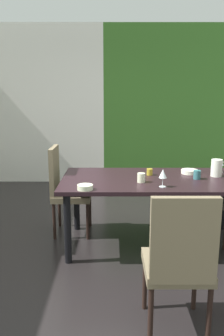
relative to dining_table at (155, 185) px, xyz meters
name	(u,v)px	position (x,y,z in m)	size (l,w,h in m)	color
ground_plane	(81,263)	(-0.77, -0.40, -0.69)	(5.45, 6.32, 0.02)	black
back_panel_interior	(25,106)	(-2.06, 2.71, 0.74)	(2.88, 0.10, 2.83)	silver
garden_window_panel	(174,106)	(0.67, 2.71, 0.74)	(2.57, 0.10, 2.83)	#356524
dining_table	(155,185)	(0.00, 0.00, 0.00)	(1.99, 1.02, 0.75)	black
chair_left_far	(65,187)	(-1.02, 0.31, -0.11)	(0.45, 0.44, 1.04)	#6F6148
chair_head_near	(179,259)	(-0.02, -1.40, -0.11)	(0.44, 0.44, 1.03)	#6F6148
wine_glass_center	(163,174)	(0.02, -0.33, 0.20)	(0.08, 0.08, 0.17)	silver
wine_glass_north	(220,163)	(0.77, 0.27, 0.19)	(0.08, 0.08, 0.15)	silver
serving_bowl_near_window	(189,172)	(0.41, 0.21, 0.10)	(0.19, 0.19, 0.04)	white
serving_bowl_right	(85,187)	(-0.72, -0.42, 0.10)	(0.15, 0.15, 0.05)	beige
cup_corner	(149,172)	(-0.05, 0.14, 0.11)	(0.07, 0.07, 0.07)	#A79228
cup_front	(141,178)	(-0.17, -0.16, 0.12)	(0.08, 0.08, 0.09)	beige
cup_west	(197,175)	(0.43, -0.03, 0.12)	(0.08, 0.08, 0.09)	#31676E
pitcher_left	(216,168)	(0.67, 0.09, 0.17)	(0.13, 0.12, 0.19)	silver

